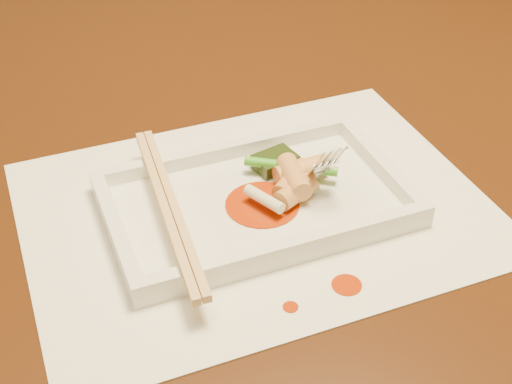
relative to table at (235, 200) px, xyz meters
name	(u,v)px	position (x,y,z in m)	size (l,w,h in m)	color
table	(235,200)	(0.00, 0.00, 0.00)	(1.40, 0.90, 0.75)	black
placemat	(256,209)	(-0.03, -0.14, 0.10)	(0.40, 0.30, 0.00)	white
sauce_splatter_a	(347,285)	(0.00, -0.26, 0.10)	(0.02, 0.02, 0.00)	#AF2E05
sauce_splatter_b	(291,307)	(-0.05, -0.26, 0.10)	(0.01, 0.01, 0.00)	#AF2E05
plate_base	(256,205)	(-0.03, -0.14, 0.11)	(0.26, 0.16, 0.01)	white
plate_rim_far	(227,150)	(-0.03, -0.07, 0.12)	(0.26, 0.01, 0.01)	white
plate_rim_near	(291,248)	(-0.03, -0.21, 0.12)	(0.26, 0.01, 0.01)	white
plate_rim_left	(116,229)	(-0.15, -0.14, 0.12)	(0.01, 0.14, 0.01)	white
plate_rim_right	(381,164)	(0.09, -0.14, 0.12)	(0.01, 0.14, 0.01)	white
veg_piece	(275,161)	(0.00, -0.10, 0.12)	(0.04, 0.03, 0.01)	black
scallion_white	(264,199)	(-0.03, -0.15, 0.12)	(0.01, 0.01, 0.04)	#EAEACC
scallion_green	(291,166)	(0.01, -0.12, 0.12)	(0.01, 0.01, 0.09)	#309718
chopstick_a	(164,207)	(-0.11, -0.14, 0.13)	(0.01, 0.23, 0.01)	#DFAD6F
chopstick_b	(173,205)	(-0.10, -0.14, 0.13)	(0.01, 0.23, 0.01)	#DFAD6F
fork	(324,103)	(0.04, -0.12, 0.18)	(0.09, 0.10, 0.14)	silver
sauce_blob_0	(262,204)	(-0.03, -0.15, 0.11)	(0.07, 0.07, 0.00)	#AF2E05
rice_cake_0	(296,192)	(0.00, -0.15, 0.12)	(0.02, 0.02, 0.04)	#DEAD68
rice_cake_1	(301,170)	(0.02, -0.13, 0.12)	(0.02, 0.02, 0.05)	#DEAD68
rice_cake_2	(294,177)	(0.01, -0.14, 0.13)	(0.02, 0.02, 0.05)	#DEAD68
rice_cake_3	(292,180)	(0.01, -0.14, 0.12)	(0.02, 0.02, 0.05)	#DEAD68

